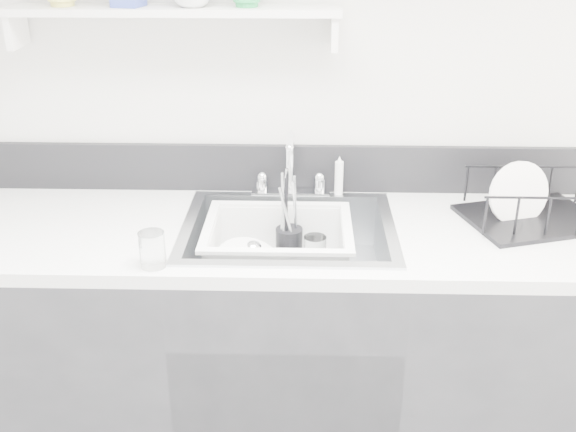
{
  "coord_description": "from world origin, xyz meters",
  "views": [
    {
      "loc": [
        0.05,
        -0.64,
        1.78
      ],
      "look_at": [
        0.0,
        1.14,
        0.98
      ],
      "focal_mm": 42.0,
      "sensor_mm": 36.0,
      "label": 1
    }
  ],
  "objects_px": {
    "wash_tub": "(278,250)",
    "dish_rack": "(534,200)",
    "sink": "(288,254)",
    "counter_run": "(288,354)"
  },
  "relations": [
    {
      "from": "counter_run",
      "to": "dish_rack",
      "type": "xyz_separation_m",
      "value": [
        0.75,
        0.07,
        0.53
      ]
    },
    {
      "from": "counter_run",
      "to": "wash_tub",
      "type": "bearing_deg",
      "value": 163.86
    },
    {
      "from": "sink",
      "to": "dish_rack",
      "type": "distance_m",
      "value": 0.77
    },
    {
      "from": "counter_run",
      "to": "dish_rack",
      "type": "relative_size",
      "value": 8.09
    },
    {
      "from": "counter_run",
      "to": "sink",
      "type": "xyz_separation_m",
      "value": [
        0.0,
        0.0,
        0.37
      ]
    },
    {
      "from": "sink",
      "to": "wash_tub",
      "type": "distance_m",
      "value": 0.03
    },
    {
      "from": "counter_run",
      "to": "sink",
      "type": "distance_m",
      "value": 0.37
    },
    {
      "from": "counter_run",
      "to": "dish_rack",
      "type": "height_order",
      "value": "dish_rack"
    },
    {
      "from": "counter_run",
      "to": "sink",
      "type": "relative_size",
      "value": 5.0
    },
    {
      "from": "wash_tub",
      "to": "dish_rack",
      "type": "height_order",
      "value": "dish_rack"
    }
  ]
}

